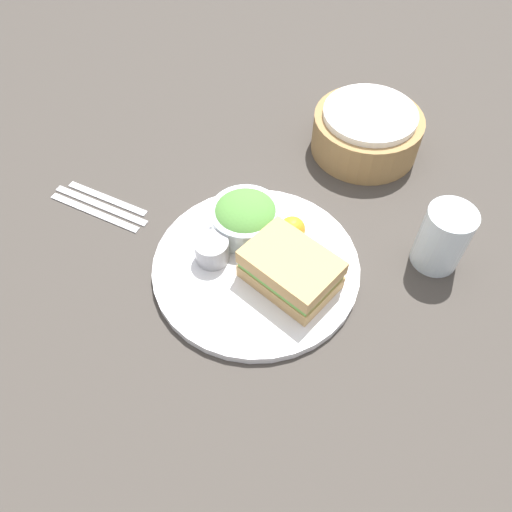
# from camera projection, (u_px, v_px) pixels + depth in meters

# --- Properties ---
(ground_plane) EXTENTS (4.00, 4.00, 0.00)m
(ground_plane) POSITION_uv_depth(u_px,v_px,m) (256.00, 269.00, 0.77)
(ground_plane) COLOR #3D3833
(plate) EXTENTS (0.32, 0.32, 0.01)m
(plate) POSITION_uv_depth(u_px,v_px,m) (256.00, 267.00, 0.76)
(plate) COLOR silver
(plate) RESTS_ON ground_plane
(sandwich) EXTENTS (0.14, 0.10, 0.06)m
(sandwich) POSITION_uv_depth(u_px,v_px,m) (291.00, 270.00, 0.72)
(sandwich) COLOR tan
(sandwich) RESTS_ON plate
(salad_bowl) EXTENTS (0.11, 0.11, 0.06)m
(salad_bowl) POSITION_uv_depth(u_px,v_px,m) (246.00, 217.00, 0.78)
(salad_bowl) COLOR silver
(salad_bowl) RESTS_ON plate
(dressing_cup) EXTENTS (0.05, 0.05, 0.04)m
(dressing_cup) POSITION_uv_depth(u_px,v_px,m) (212.00, 250.00, 0.75)
(dressing_cup) COLOR #99999E
(dressing_cup) RESTS_ON plate
(orange_wedge) EXTENTS (0.04, 0.04, 0.04)m
(orange_wedge) POSITION_uv_depth(u_px,v_px,m) (292.00, 229.00, 0.77)
(orange_wedge) COLOR orange
(orange_wedge) RESTS_ON plate
(drink_glass) EXTENTS (0.07, 0.07, 0.11)m
(drink_glass) POSITION_uv_depth(u_px,v_px,m) (443.00, 238.00, 0.74)
(drink_glass) COLOR silver
(drink_glass) RESTS_ON ground_plane
(bread_basket) EXTENTS (0.20, 0.20, 0.08)m
(bread_basket) POSITION_uv_depth(u_px,v_px,m) (366.00, 132.00, 0.90)
(bread_basket) COLOR #997547
(bread_basket) RESTS_ON ground_plane
(fork) EXTENTS (0.18, 0.04, 0.01)m
(fork) POSITION_uv_depth(u_px,v_px,m) (94.00, 212.00, 0.84)
(fork) COLOR silver
(fork) RESTS_ON ground_plane
(knife) EXTENTS (0.18, 0.05, 0.01)m
(knife) POSITION_uv_depth(u_px,v_px,m) (101.00, 205.00, 0.85)
(knife) COLOR silver
(knife) RESTS_ON ground_plane
(spoon) EXTENTS (0.16, 0.04, 0.01)m
(spoon) POSITION_uv_depth(u_px,v_px,m) (107.00, 198.00, 0.86)
(spoon) COLOR silver
(spoon) RESTS_ON ground_plane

